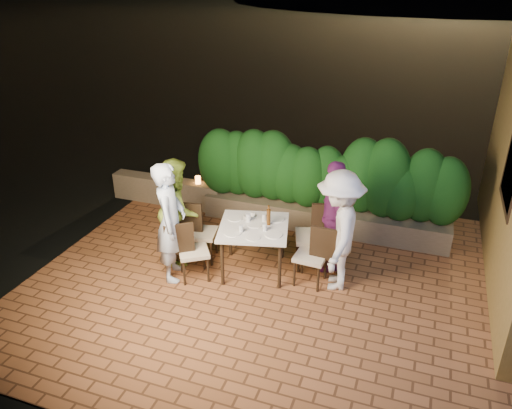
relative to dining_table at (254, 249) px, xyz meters
The scene contains 28 objects.
ground 0.89m from the dining_table, 54.68° to the right, with size 400.00×400.00×0.00m, color black.
terrace_floor 0.66m from the dining_table, 18.40° to the right, with size 7.00×6.00×0.15m, color brown.
planter 1.78m from the dining_table, 68.04° to the left, with size 4.20×0.55×0.40m, color brown.
hedge 1.87m from the dining_table, 68.04° to the left, with size 4.00×0.70×1.10m, color #134313, non-canonical shape.
parapet 2.86m from the dining_table, 144.84° to the left, with size 2.20×0.30×0.50m, color brown.
hill 59.56m from the dining_table, 87.62° to the left, with size 52.00×40.00×22.00m, color black.
dining_table is the anchor object (origin of this frame).
plate_nw 0.53m from the dining_table, 124.19° to the right, with size 0.24×0.24×0.01m, color white.
plate_sw 0.52m from the dining_table, 160.16° to the left, with size 0.21×0.21×0.01m, color white.
plate_ne 0.54m from the dining_table, 23.50° to the right, with size 0.24×0.24×0.01m, color white.
plate_se 0.55m from the dining_table, 51.42° to the left, with size 0.24×0.24×0.01m, color white.
plate_centre 0.38m from the dining_table, 84.71° to the left, with size 0.22×0.22×0.01m, color white.
plate_front 0.51m from the dining_table, 71.17° to the right, with size 0.20×0.20×0.01m, color white.
glass_nw 0.49m from the dining_table, 116.78° to the right, with size 0.06×0.06×0.11m, color silver.
glass_sw 0.47m from the dining_table, 136.96° to the left, with size 0.07×0.07×0.12m, color silver.
glass_ne 0.47m from the dining_table, 19.52° to the right, with size 0.06×0.06×0.11m, color silver.
glass_se 0.49m from the dining_table, 65.75° to the left, with size 0.06×0.06×0.11m, color silver.
beer_bottle 0.57m from the dining_table, 32.51° to the left, with size 0.06×0.06×0.31m, color #522E0D, non-canonical shape.
bowl 0.48m from the dining_table, 122.54° to the left, with size 0.16×0.16×0.04m, color white.
chair_left_front 0.88m from the dining_table, 148.90° to the right, with size 0.42×0.42×0.90m, color black, non-canonical shape.
chair_left_back 0.87m from the dining_table, behind, with size 0.44×0.44×0.94m, color black, non-canonical shape.
chair_right_front 0.87m from the dining_table, ahead, with size 0.43×0.43×0.92m, color black, non-canonical shape.
chair_right_back 0.89m from the dining_table, 29.15° to the left, with size 0.48×0.48×1.04m, color black, non-canonical shape.
diner_blue 1.28m from the dining_table, 153.87° to the right, with size 0.64×0.42×1.77m, color silver.
diner_green 1.29m from the dining_table, behind, with size 0.79×0.61×1.62m, color #A4CC3F.
diner_white 1.31m from the dining_table, ahead, with size 1.12×0.65×1.74m, color silver.
diner_purple 1.26m from the dining_table, 26.64° to the left, with size 0.99×0.41×1.69m, color #74266F.
parapet_lamp 2.36m from the dining_table, 135.65° to the left, with size 0.10×0.10×0.14m, color orange.
Camera 1 is at (1.69, -5.27, 4.15)m, focal length 35.00 mm.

